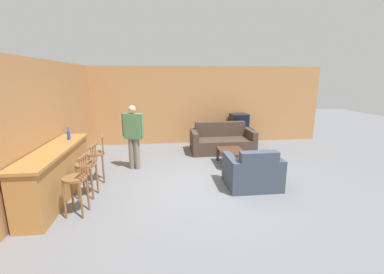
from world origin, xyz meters
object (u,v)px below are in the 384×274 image
at_px(bar_chair_mid, 87,169).
at_px(tv, 239,121).
at_px(bar_chair_far, 96,157).
at_px(armchair_near, 253,173).
at_px(bottle, 69,134).
at_px(tv_unit, 238,136).
at_px(bar_chair_near, 76,183).
at_px(person_by_window, 133,134).
at_px(coffee_table, 231,153).
at_px(couch_far, 222,142).

relative_size(bar_chair_mid, tv, 1.76).
height_order(bar_chair_far, armchair_near, bar_chair_far).
bearing_deg(bar_chair_mid, bar_chair_far, 90.03).
relative_size(tv, bottle, 2.30).
relative_size(armchair_near, tv_unit, 1.12).
xyz_separation_m(bar_chair_near, bar_chair_mid, (0.00, 0.67, 0.00)).
distance_m(bar_chair_mid, tv, 5.41).
bearing_deg(bar_chair_near, tv_unit, 46.44).
bearing_deg(bar_chair_far, person_by_window, 45.09).
distance_m(armchair_near, coffee_table, 1.38).
distance_m(tv, bottle, 5.40).
bearing_deg(couch_far, armchair_near, -89.49).
distance_m(bar_chair_near, coffee_table, 3.84).
bearing_deg(armchair_near, bar_chair_far, 168.34).
bearing_deg(tv_unit, armchair_near, -102.29).
bearing_deg(person_by_window, bottle, -148.75).
distance_m(tv, person_by_window, 3.94).
relative_size(bar_chair_far, couch_far, 0.54).
bearing_deg(coffee_table, armchair_near, -86.89).
bearing_deg(coffee_table, tv, 68.63).
height_order(armchair_near, coffee_table, armchair_near).
bearing_deg(bar_chair_near, couch_far, 45.99).
bearing_deg(tv, bar_chair_far, -144.80).
distance_m(coffee_table, bottle, 3.86).
distance_m(tv_unit, person_by_window, 3.99).
xyz_separation_m(bar_chair_mid, coffee_table, (3.21, 1.43, -0.22)).
bearing_deg(bar_chair_mid, coffee_table, 23.98).
bearing_deg(couch_far, tv_unit, 48.22).
relative_size(bar_chair_near, bottle, 4.04).
bearing_deg(coffee_table, bar_chair_near, -146.80).
xyz_separation_m(bar_chair_mid, couch_far, (3.26, 2.70, -0.26)).
bearing_deg(person_by_window, armchair_near, -28.97).
xyz_separation_m(couch_far, tv_unit, (0.79, 0.89, -0.04)).
xyz_separation_m(bar_chair_mid, tv, (4.05, 3.59, 0.22)).
xyz_separation_m(bar_chair_mid, bar_chair_far, (-0.00, 0.73, 0.00)).
xyz_separation_m(bar_chair_near, person_by_window, (0.73, 2.13, 0.34)).
distance_m(bar_chair_far, tv_unit, 4.97).
xyz_separation_m(bar_chair_near, bottle, (-0.51, 1.38, 0.53)).
xyz_separation_m(bar_chair_mid, person_by_window, (0.73, 1.46, 0.34)).
bearing_deg(bar_chair_near, tv, 46.42).
distance_m(bar_chair_near, tv_unit, 5.89).
height_order(bar_chair_far, person_by_window, person_by_window).
relative_size(bar_chair_mid, coffee_table, 1.19).
bearing_deg(person_by_window, couch_far, 26.11).
relative_size(armchair_near, tv, 1.83).
bearing_deg(bar_chair_mid, tv_unit, 41.54).
height_order(tv_unit, person_by_window, person_by_window).
distance_m(coffee_table, person_by_window, 2.54).
xyz_separation_m(armchair_near, bottle, (-3.79, 0.66, 0.78)).
bearing_deg(bar_chair_near, armchair_near, 12.42).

